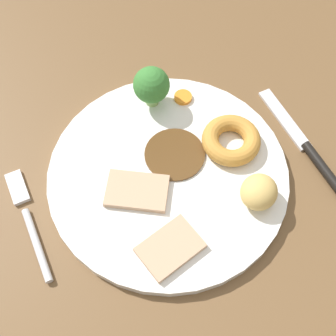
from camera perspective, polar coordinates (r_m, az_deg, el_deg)
The scene contains 11 objects.
dining_table at distance 59.35cm, azimuth 0.81°, elevation 0.11°, with size 120.00×84.00×3.60cm, color brown.
dinner_plate at distance 55.97cm, azimuth 0.00°, elevation -0.85°, with size 29.86×29.86×1.40cm, color white.
gravy_pool at distance 56.63cm, azimuth 1.07°, elevation 2.06°, with size 7.65×7.65×0.30cm, color #563819.
meat_slice_main at distance 50.97cm, azimuth 0.27°, elevation -10.11°, with size 6.85×4.79×0.80cm, color tan.
meat_slice_under at distance 53.83cm, azimuth -3.97°, elevation -2.92°, with size 7.37×4.78×0.80cm, color tan.
yorkshire_pudding at distance 57.02cm, azimuth 8.04°, elevation 3.53°, with size 7.44×7.44×2.14cm, color #C68938.
roast_potato_left at distance 53.18cm, azimuth 11.48°, elevation -3.00°, with size 4.32×4.62×3.54cm, color #D8B260.
carrot_coin_front at distance 61.46cm, azimuth 1.92°, elevation 8.98°, with size 2.41×2.41×0.51cm, color orange.
broccoli_floret at distance 58.63cm, azimuth -2.12°, elevation 10.43°, with size 4.78×4.78×5.94cm.
fork at distance 56.19cm, azimuth -17.31°, elevation -6.34°, with size 2.16×15.29×0.90cm.
knife at distance 60.86cm, azimuth 17.48°, elevation 2.19°, with size 2.37×18.55×1.20cm.
Camera 1 is at (-12.18, -26.33, 53.58)cm, focal length 47.94 mm.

